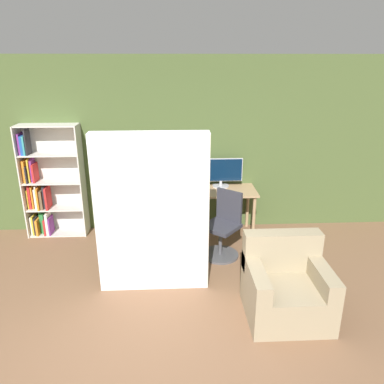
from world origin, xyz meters
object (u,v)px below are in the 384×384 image
(monitor, at_px, (221,172))
(office_chair, at_px, (223,230))
(bookshelf, at_px, (47,186))
(mattress_near, at_px, (153,215))
(armchair, at_px, (286,287))

(monitor, height_order, office_chair, monitor)
(bookshelf, xyz_separation_m, mattress_near, (1.71, -1.60, 0.17))
(monitor, bearing_deg, office_chair, -94.25)
(office_chair, height_order, armchair, office_chair)
(bookshelf, bearing_deg, monitor, -0.35)
(monitor, xyz_separation_m, mattress_near, (-0.98, -1.59, -0.02))
(monitor, distance_m, bookshelf, 2.70)
(mattress_near, bearing_deg, office_chair, 39.39)
(office_chair, height_order, bookshelf, bookshelf)
(monitor, bearing_deg, armchair, -78.24)
(monitor, height_order, mattress_near, mattress_near)
(mattress_near, relative_size, armchair, 2.24)
(bookshelf, xyz_separation_m, armchair, (3.14, -2.17, -0.46))
(office_chair, relative_size, armchair, 1.09)
(armchair, bearing_deg, bookshelf, 145.36)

